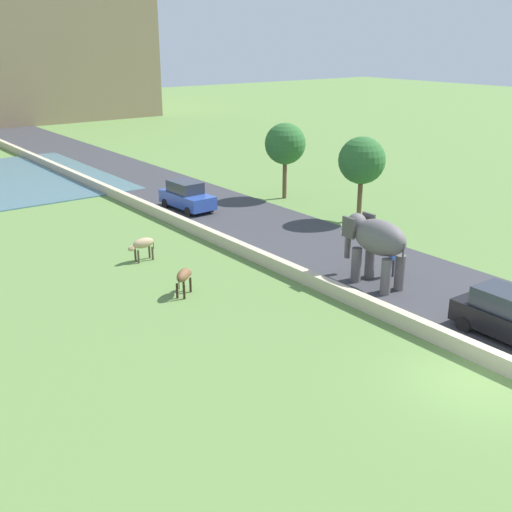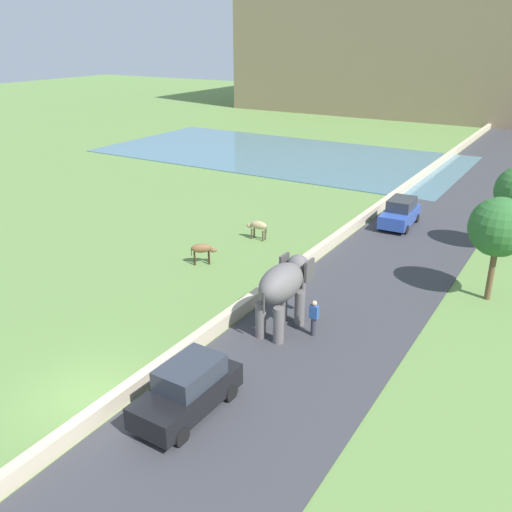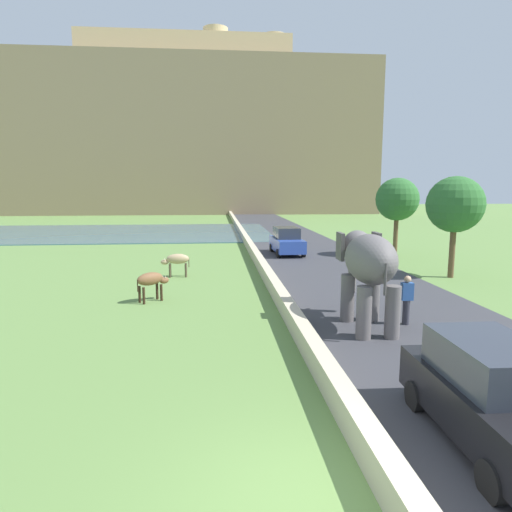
{
  "view_description": "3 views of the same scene",
  "coord_description": "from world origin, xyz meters",
  "views": [
    {
      "loc": [
        -15.93,
        -9.54,
        10.3
      ],
      "look_at": [
        -1.26,
        9.89,
        1.7
      ],
      "focal_mm": 43.94,
      "sensor_mm": 36.0,
      "label": 1
    },
    {
      "loc": [
        13.17,
        -10.65,
        11.72
      ],
      "look_at": [
        0.69,
        9.95,
        1.95
      ],
      "focal_mm": 39.17,
      "sensor_mm": 36.0,
      "label": 2
    },
    {
      "loc": [
        -1.22,
        -5.56,
        4.37
      ],
      "look_at": [
        0.48,
        13.07,
        1.51
      ],
      "focal_mm": 31.52,
      "sensor_mm": 36.0,
      "label": 3
    }
  ],
  "objects": [
    {
      "name": "ground_plane",
      "position": [
        0.0,
        0.0,
        0.0
      ],
      "size": [
        220.0,
        220.0,
        0.0
      ],
      "primitive_type": "plane",
      "color": "#608442"
    },
    {
      "name": "car_black",
      "position": [
        3.43,
        1.17,
        0.9
      ],
      "size": [
        1.87,
        4.04,
        1.8
      ],
      "color": "black",
      "rests_on": "ground"
    },
    {
      "name": "cow_tan",
      "position": [
        -3.13,
        16.46,
        0.84
      ],
      "size": [
        1.39,
        0.47,
        1.15
      ],
      "color": "tan",
      "rests_on": "ground"
    },
    {
      "name": "road_surface",
      "position": [
        5.0,
        20.0,
        0.03
      ],
      "size": [
        7.0,
        120.0,
        0.06
      ],
      "primitive_type": "cube",
      "color": "#38383D",
      "rests_on": "ground"
    },
    {
      "name": "tree_mid",
      "position": [
        10.21,
        21.91,
        3.61
      ],
      "size": [
        2.68,
        2.68,
        4.98
      ],
      "color": "brown",
      "rests_on": "ground"
    },
    {
      "name": "cow_brown",
      "position": [
        -3.7,
        11.65,
        0.84
      ],
      "size": [
        1.29,
        1.13,
        1.15
      ],
      "color": "brown",
      "rests_on": "ground"
    },
    {
      "name": "person_beside_elephant",
      "position": [
        4.78,
        7.75,
        0.87
      ],
      "size": [
        0.36,
        0.22,
        1.63
      ],
      "color": "#33333D",
      "rests_on": "ground"
    },
    {
      "name": "barrier_wall",
      "position": [
        1.2,
        18.0,
        0.3
      ],
      "size": [
        0.4,
        110.0,
        0.61
      ],
      "primitive_type": "cube",
      "color": "beige",
      "rests_on": "ground"
    },
    {
      "name": "elephant",
      "position": [
        3.43,
        7.63,
        2.04
      ],
      "size": [
        1.47,
        3.47,
        2.99
      ],
      "color": "#605B5B",
      "rests_on": "ground"
    },
    {
      "name": "tree_near",
      "position": [
        10.26,
        15.12,
        3.54
      ],
      "size": [
        2.7,
        2.7,
        4.92
      ],
      "color": "brown",
      "rests_on": "ground"
    },
    {
      "name": "car_blue",
      "position": [
        3.42,
        23.23,
        0.9
      ],
      "size": [
        1.91,
        4.06,
        1.8
      ],
      "color": "#2D4CA8",
      "rests_on": "ground"
    }
  ]
}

